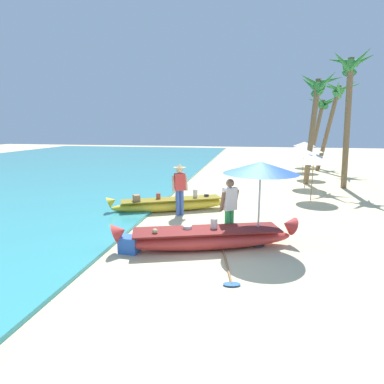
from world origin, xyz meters
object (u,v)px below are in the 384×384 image
object	(u,v)px
person_vendor_hatted	(180,186)
palm_tree_leaning_seaward	(337,98)
palm_tree_mid_cluster	(350,83)
person_tourist_customer	(229,206)
patio_umbrella_large	(261,168)
palm_tree_tall_inland	(317,98)
cooler_box	(129,244)
paddle	(228,271)
boat_yellow_midground	(172,204)
palm_tree_far_behind	(322,110)
boat_red_foreground	(207,238)

from	to	relation	value
person_vendor_hatted	palm_tree_leaning_seaward	xyz separation A→B (m)	(7.88, 12.77, 3.85)
person_vendor_hatted	palm_tree_mid_cluster	world-z (taller)	palm_tree_mid_cluster
person_tourist_customer	patio_umbrella_large	distance (m)	1.37
person_vendor_hatted	palm_tree_tall_inland	bearing A→B (deg)	52.40
person_tourist_customer	cooler_box	bearing A→B (deg)	-150.74
palm_tree_mid_cluster	paddle	world-z (taller)	palm_tree_mid_cluster
person_tourist_customer	boat_yellow_midground	bearing A→B (deg)	130.76
palm_tree_mid_cluster	palm_tree_far_behind	size ratio (longest dim) A/B	1.24
person_tourist_customer	palm_tree_mid_cluster	size ratio (longest dim) A/B	0.26
palm_tree_tall_inland	palm_tree_far_behind	distance (m)	8.23
person_vendor_hatted	cooler_box	xyz separation A→B (m)	(-0.50, -3.53, -0.86)
patio_umbrella_large	person_tourist_customer	bearing A→B (deg)	160.57
cooler_box	paddle	distance (m)	2.62
patio_umbrella_large	palm_tree_mid_cluster	world-z (taller)	palm_tree_mid_cluster
boat_yellow_midground	cooler_box	distance (m)	4.03
boat_red_foreground	patio_umbrella_large	world-z (taller)	patio_umbrella_large
palm_tree_leaning_seaward	paddle	distance (m)	18.58
boat_red_foreground	palm_tree_tall_inland	world-z (taller)	palm_tree_tall_inland
patio_umbrella_large	palm_tree_tall_inland	bearing A→B (deg)	73.18
boat_red_foreground	patio_umbrella_large	bearing A→B (deg)	19.17
boat_yellow_midground	person_tourist_customer	xyz separation A→B (m)	(2.32, -2.69, 0.71)
boat_red_foreground	palm_tree_mid_cluster	world-z (taller)	palm_tree_mid_cluster
palm_tree_tall_inland	patio_umbrella_large	bearing A→B (deg)	-106.82
palm_tree_tall_inland	paddle	distance (m)	12.84
boat_yellow_midground	person_vendor_hatted	xyz separation A→B (m)	(0.43, -0.50, 0.80)
palm_tree_tall_inland	paddle	size ratio (longest dim) A/B	3.10
palm_tree_leaning_seaward	person_tourist_customer	bearing A→B (deg)	-111.82
patio_umbrella_large	palm_tree_leaning_seaward	bearing A→B (deg)	71.13
palm_tree_leaning_seaward	cooler_box	distance (m)	18.92
boat_red_foreground	boat_yellow_midground	xyz separation A→B (m)	(-1.80, 3.41, -0.02)
patio_umbrella_large	palm_tree_tall_inland	world-z (taller)	palm_tree_tall_inland
palm_tree_mid_cluster	boat_yellow_midground	bearing A→B (deg)	-141.19
boat_yellow_midground	palm_tree_far_behind	xyz separation A→B (m)	(7.88, 14.82, 4.01)
person_tourist_customer	palm_tree_tall_inland	world-z (taller)	palm_tree_tall_inland
palm_tree_far_behind	palm_tree_leaning_seaward	bearing A→B (deg)	-80.59
boat_yellow_midground	person_tourist_customer	size ratio (longest dim) A/B	2.58
person_tourist_customer	paddle	world-z (taller)	person_tourist_customer
paddle	boat_yellow_midground	bearing A→B (deg)	117.69
paddle	person_vendor_hatted	bearing A→B (deg)	115.90
paddle	boat_red_foreground	bearing A→B (deg)	117.39
person_vendor_hatted	patio_umbrella_large	world-z (taller)	patio_umbrella_large
patio_umbrella_large	cooler_box	bearing A→B (deg)	-161.47
boat_red_foreground	person_vendor_hatted	size ratio (longest dim) A/B	2.58
person_vendor_hatted	patio_umbrella_large	bearing A→B (deg)	-42.70
cooler_box	boat_yellow_midground	bearing A→B (deg)	92.36
person_vendor_hatted	palm_tree_mid_cluster	xyz separation A→B (m)	(6.89, 6.38, 4.06)
boat_red_foreground	person_tourist_customer	world-z (taller)	person_tourist_customer
palm_tree_tall_inland	palm_tree_far_behind	xyz separation A→B (m)	(1.83, 8.02, -0.24)
palm_tree_mid_cluster	cooler_box	xyz separation A→B (m)	(-7.39, -9.91, -4.91)
palm_tree_leaning_seaward	boat_yellow_midground	bearing A→B (deg)	-124.08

